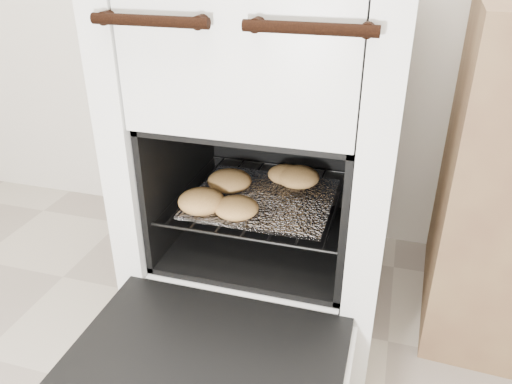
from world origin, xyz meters
The scene contains 5 objects.
stove centered at (-0.02, 1.16, 0.46)m, with size 0.62×0.69×0.95m.
oven_door centered at (-0.02, 0.64, 0.21)m, with size 0.56×0.43×0.04m.
oven_rack centered at (-0.02, 1.09, 0.36)m, with size 0.45×0.43×0.01m.
foil_sheet centered at (-0.02, 1.07, 0.36)m, with size 0.35×0.31×0.01m, color white.
baked_rolls centered at (-0.06, 1.06, 0.39)m, with size 0.35×0.35×0.05m.
Camera 1 is at (0.27, -0.01, 0.96)m, focal length 35.00 mm.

